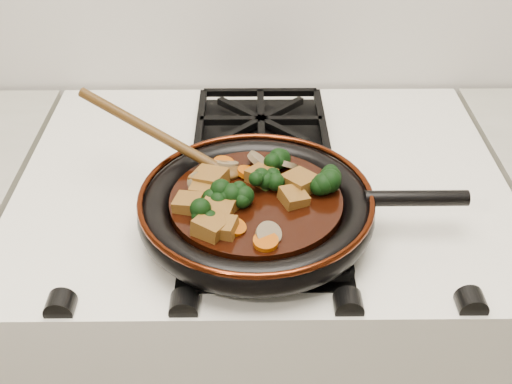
{
  "coord_description": "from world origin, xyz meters",
  "views": [
    {
      "loc": [
        -0.02,
        0.86,
        1.48
      ],
      "look_at": [
        -0.01,
        1.55,
        0.97
      ],
      "focal_mm": 45.0,
      "sensor_mm": 36.0,
      "label": 1
    }
  ],
  "objects": [
    {
      "name": "carrot_coin_3",
      "position": [
        -0.02,
        1.61,
        0.96
      ],
      "size": [
        0.03,
        0.03,
        0.02
      ],
      "primitive_type": "cylinder",
      "rotation": [
        -0.09,
        0.26,
        0.0
      ],
      "color": "#A54404",
      "rests_on": "braising_sauce"
    },
    {
      "name": "tofu_cube_3",
      "position": [
        -0.06,
        1.53,
        0.97
      ],
      "size": [
        0.05,
        0.05,
        0.02
      ],
      "primitive_type": "cube",
      "rotation": [
        0.0,
        -0.09,
        0.92
      ],
      "color": "brown",
      "rests_on": "braising_sauce"
    },
    {
      "name": "mushroom_slice_4",
      "position": [
        -0.05,
        1.63,
        0.97
      ],
      "size": [
        0.04,
        0.04,
        0.02
      ],
      "primitive_type": "cylinder",
      "rotation": [
        0.4,
        0.0,
        2.86
      ],
      "color": "brown",
      "rests_on": "braising_sauce"
    },
    {
      "name": "broccoli_floret_1",
      "position": [
        -0.04,
        1.54,
        0.97
      ],
      "size": [
        0.08,
        0.08,
        0.06
      ],
      "primitive_type": null,
      "rotation": [
        0.02,
        -0.02,
        2.54
      ],
      "color": "black",
      "rests_on": "braising_sauce"
    },
    {
      "name": "tofu_cube_2",
      "position": [
        -0.0,
        1.6,
        0.97
      ],
      "size": [
        0.05,
        0.05,
        0.03
      ],
      "primitive_type": "cube",
      "rotation": [
        0.09,
        0.08,
        2.48
      ],
      "color": "brown",
      "rests_on": "braising_sauce"
    },
    {
      "name": "carrot_coin_2",
      "position": [
        -0.04,
        1.49,
        0.96
      ],
      "size": [
        0.03,
        0.03,
        0.02
      ],
      "primitive_type": "cylinder",
      "rotation": [
        0.11,
        0.3,
        0.0
      ],
      "color": "#A54404",
      "rests_on": "braising_sauce"
    },
    {
      "name": "tofu_cube_7",
      "position": [
        -0.08,
        1.59,
        0.97
      ],
      "size": [
        0.06,
        0.06,
        0.03
      ],
      "primitive_type": "cube",
      "rotation": [
        0.06,
        0.09,
        2.73
      ],
      "color": "brown",
      "rests_on": "braising_sauce"
    },
    {
      "name": "burner_grate_back",
      "position": [
        0.0,
        1.83,
        0.91
      ],
      "size": [
        0.23,
        0.23,
        0.03
      ],
      "primitive_type": null,
      "color": "black",
      "rests_on": "stove"
    },
    {
      "name": "tofu_cube_1",
      "position": [
        -0.06,
        1.51,
        0.97
      ],
      "size": [
        0.05,
        0.05,
        0.03
      ],
      "primitive_type": "cube",
      "rotation": [
        0.05,
        -0.05,
        1.31
      ],
      "color": "brown",
      "rests_on": "braising_sauce"
    },
    {
      "name": "carrot_coin_1",
      "position": [
        -0.0,
        1.46,
        0.96
      ],
      "size": [
        0.03,
        0.03,
        0.01
      ],
      "primitive_type": "cylinder",
      "rotation": [
        0.09,
        0.01,
        0.0
      ],
      "color": "#A54404",
      "rests_on": "braising_sauce"
    },
    {
      "name": "skillet",
      "position": [
        -0.01,
        1.55,
        0.94
      ],
      "size": [
        0.45,
        0.32,
        0.05
      ],
      "rotation": [
        0.0,
        0.0,
        0.0
      ],
      "color": "black",
      "rests_on": "burner_grate_front"
    },
    {
      "name": "mushroom_slice_0",
      "position": [
        0.03,
        1.63,
        0.97
      ],
      "size": [
        0.05,
        0.04,
        0.03
      ],
      "primitive_type": "cylinder",
      "rotation": [
        0.67,
        0.0,
        2.68
      ],
      "color": "brown",
      "rests_on": "braising_sauce"
    },
    {
      "name": "broccoli_floret_3",
      "position": [
        0.0,
        1.58,
        0.97
      ],
      "size": [
        0.07,
        0.07,
        0.07
      ],
      "primitive_type": null,
      "rotation": [
        -0.15,
        -0.16,
        2.93
      ],
      "color": "black",
      "rests_on": "braising_sauce"
    },
    {
      "name": "mushroom_slice_2",
      "position": [
        0.0,
        1.47,
        0.97
      ],
      "size": [
        0.04,
        0.04,
        0.02
      ],
      "primitive_type": "cylinder",
      "rotation": [
        0.57,
        0.0,
        0.45
      ],
      "color": "brown",
      "rests_on": "braising_sauce"
    },
    {
      "name": "carrot_coin_0",
      "position": [
        -0.06,
        1.63,
        0.96
      ],
      "size": [
        0.03,
        0.03,
        0.01
      ],
      "primitive_type": "cylinder",
      "rotation": [
        -0.0,
        0.18,
        0.0
      ],
      "color": "#A54404",
      "rests_on": "braising_sauce"
    },
    {
      "name": "tofu_cube_8",
      "position": [
        -0.07,
        1.49,
        0.97
      ],
      "size": [
        0.06,
        0.06,
        0.03
      ],
      "primitive_type": "cube",
      "rotation": [
        0.08,
        0.08,
        1.03
      ],
      "color": "brown",
      "rests_on": "braising_sauce"
    },
    {
      "name": "mushroom_slice_1",
      "position": [
        -0.01,
        1.64,
        0.97
      ],
      "size": [
        0.04,
        0.04,
        0.03
      ],
      "primitive_type": "cylinder",
      "rotation": [
        0.66,
        0.0,
        1.85
      ],
      "color": "brown",
      "rests_on": "braising_sauce"
    },
    {
      "name": "burner_grate_front",
      "position": [
        0.0,
        1.55,
        0.91
      ],
      "size": [
        0.23,
        0.23,
        0.03
      ],
      "primitive_type": null,
      "color": "black",
      "rests_on": "stove"
    },
    {
      "name": "tofu_cube_6",
      "position": [
        -0.05,
        1.48,
        0.97
      ],
      "size": [
        0.05,
        0.04,
        0.03
      ],
      "primitive_type": "cube",
      "rotation": [
        -0.04,
        0.11,
        2.86
      ],
      "color": "brown",
      "rests_on": "braising_sauce"
    },
    {
      "name": "tofu_cube_0",
      "position": [
        -0.08,
        1.57,
        0.97
      ],
      "size": [
        0.05,
        0.05,
        0.03
      ],
      "primitive_type": "cube",
      "rotation": [
        -0.06,
        -0.08,
        1.3
      ],
      "color": "brown",
      "rests_on": "braising_sauce"
    },
    {
      "name": "broccoli_floret_0",
      "position": [
        -0.07,
        1.5,
        0.97
      ],
      "size": [
        0.07,
        0.07,
        0.07
      ],
      "primitive_type": null,
      "rotation": [
        0.16,
        -0.14,
        1.74
      ],
      "color": "black",
      "rests_on": "braising_sauce"
    },
    {
      "name": "mushroom_slice_3",
      "position": [
        -0.09,
        1.58,
        0.97
      ],
      "size": [
        0.04,
        0.04,
        0.03
      ],
      "primitive_type": "cylinder",
      "rotation": [
        0.97,
        0.0,
        1.06
      ],
      "color": "brown",
      "rests_on": "braising_sauce"
    },
    {
      "name": "tofu_cube_4",
      "position": [
        0.05,
        1.58,
        0.97
      ],
      "size": [
        0.06,
        0.06,
        0.03
      ],
      "primitive_type": "cube",
      "rotation": [
        0.05,
        0.07,
        2.3
      ],
      "color": "brown",
      "rests_on": "braising_sauce"
    },
    {
      "name": "tofu_cube_5",
      "position": [
        -0.1,
        1.53,
        0.97
      ],
      "size": [
        0.04,
        0.04,
        0.02
      ],
      "primitive_type": "cube",
      "rotation": [
        -0.09,
        0.02,
        1.33
      ],
      "color": "brown",
      "rests_on": "braising_sauce"
    },
    {
      "name": "broccoli_floret_2",
      "position": [
        -0.06,
        1.55,
        0.97
      ],
      "size": [
        0.08,
        0.08,
        0.06
      ],
      "primitive_type": null,
      "rotation": [
        -0.09,
        0.01,
        0.4
      ],
      "color": "black",
      "rests_on": "braising_sauce"
    },
    {
      "name": "wooden_spoon",
      "position": [
        -0.12,
        1.64,
        0.99
      ],
      "size": [
        0.15,
        0.09,
        0.24
      ],
      "rotation": [
        0.0,
        0.0,
        2.7
      ],
      "color": "#4A2E10",
      "rests_on": "braising_sauce"
    },
    {
      "name": "stove",
      "position": [
        0.0,
        1.69,
        0.45
      ],
      "size": [
        0.76,
        0.6,
        0.9
      ],
      "primitive_type": "cube",
      "color": "white",
      "rests_on": "ground"
    },
    {
      "name": "broccoli_floret_4",
      "position": [
        0.08,
        1.58,
        0.97
      ],
      "size": [
        0.08,
        0.08,
        0.06
      ],
      "primitive_type": null,
      "rotation": [
        -0.03,
        0.03,
        2.72
      ],
      "color": "black",
      "rests_on": "braising_sauce"
    },
    {
      "name": "broccoli_floret_5",
      "position": [
        0.02,
        1.63,
        0.97
      ],
      "size": [
        0.09,
        0.08,
        0.08
      ],
      "primitive_type": null,
      "rotation": [
        0.23,
        0.25,
        0.69
      ],
      "color": "black",
      "rests_on": "braising_sauce"
    },
    {
      "name": "tofu_cube_9",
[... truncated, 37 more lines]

